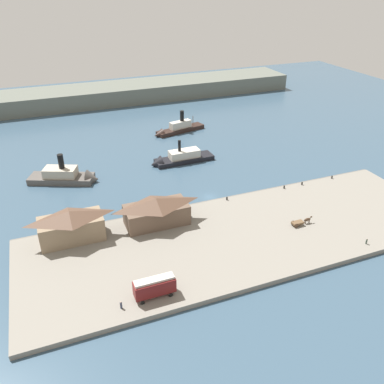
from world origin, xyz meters
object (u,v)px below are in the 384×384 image
object	(u,v)px
street_tram	(154,286)
mooring_post_east	(332,177)
mooring_post_center_east	(302,183)
horse_cart	(301,222)
mooring_post_west	(227,199)
pedestrian_standing_center	(121,305)
ferry_mid_harbor	(69,177)
ferry_approaching_west	(176,129)
ferry_shed_customs_shed	(156,211)
ferry_shed_central_terminal	(71,225)
mooring_post_center_west	(284,187)
ferry_moored_east	(177,159)
pedestrian_near_cart	(367,241)

from	to	relation	value
street_tram	mooring_post_east	world-z (taller)	street_tram
mooring_post_east	street_tram	bearing A→B (deg)	-156.08
mooring_post_center_east	street_tram	bearing A→B (deg)	-152.06
horse_cart	mooring_post_west	xyz separation A→B (m)	(-12.19, 18.62, -0.47)
pedestrian_standing_center	mooring_post_west	world-z (taller)	pedestrian_standing_center
mooring_post_center_east	ferry_mid_harbor	distance (m)	73.17
street_tram	ferry_approaching_west	distance (m)	97.03
horse_cart	ferry_approaching_west	xyz separation A→B (m)	(-6.52, 78.75, -0.56)
mooring_post_west	ferry_mid_harbor	size ratio (longest dim) A/B	0.04
mooring_post_center_east	horse_cart	bearing A→B (deg)	-125.81
street_tram	mooring_post_center_east	size ratio (longest dim) A/B	9.32
street_tram	pedestrian_standing_center	size ratio (longest dim) A/B	4.90
ferry_shed_customs_shed	mooring_post_center_east	size ratio (longest dim) A/B	18.31
street_tram	ferry_approaching_west	size ratio (longest dim) A/B	0.36
ferry_shed_central_terminal	pedestrian_standing_center	bearing A→B (deg)	-77.87
mooring_post_west	mooring_post_center_east	xyz separation A→B (m)	(25.58, -0.06, 0.00)
ferry_shed_customs_shed	mooring_post_east	distance (m)	59.54
mooring_post_center_east	mooring_post_center_west	xyz separation A→B (m)	(-6.41, 0.02, 0.00)
mooring_post_center_west	ferry_mid_harbor	world-z (taller)	ferry_mid_harbor
ferry_shed_central_terminal	mooring_post_center_east	distance (m)	69.27
ferry_shed_customs_shed	ferry_moored_east	world-z (taller)	ferry_shed_customs_shed
mooring_post_center_west	pedestrian_standing_center	bearing A→B (deg)	-151.67
horse_cart	ferry_shed_customs_shed	bearing A→B (deg)	157.48
pedestrian_near_cart	ferry_approaching_west	xyz separation A→B (m)	(-16.34, 91.58, -0.32)
horse_cart	mooring_post_west	world-z (taller)	horse_cart
ferry_approaching_west	ferry_mid_harbor	bearing A→B (deg)	-147.74
ferry_shed_customs_shed	pedestrian_near_cart	world-z (taller)	ferry_shed_customs_shed
horse_cart	pedestrian_standing_center	distance (m)	51.30
ferry_moored_east	ferry_mid_harbor	distance (m)	37.00
mooring_post_center_east	ferry_approaching_west	xyz separation A→B (m)	(-19.91, 60.20, -0.09)
mooring_post_center_west	horse_cart	bearing A→B (deg)	-110.61
ferry_mid_harbor	mooring_post_center_west	bearing A→B (deg)	-27.26
ferry_moored_east	mooring_post_center_east	bearing A→B (deg)	-47.45
ferry_shed_central_terminal	mooring_post_east	xyz separation A→B (m)	(80.49, 3.65, -3.58)
ferry_moored_east	ferry_mid_harbor	bearing A→B (deg)	-178.34
street_tram	ferry_shed_customs_shed	bearing A→B (deg)	72.03
ferry_shed_customs_shed	street_tram	distance (m)	26.86
pedestrian_near_cart	mooring_post_center_east	size ratio (longest dim) A/B	1.67
pedestrian_near_cart	ferry_mid_harbor	size ratio (longest dim) A/B	0.07
ferry_approaching_west	mooring_post_center_east	bearing A→B (deg)	-71.70
mooring_post_west	mooring_post_center_west	xyz separation A→B (m)	(19.18, -0.04, 0.00)
ferry_shed_customs_shed	pedestrian_near_cart	bearing A→B (deg)	-31.49
mooring_post_east	ferry_approaching_west	xyz separation A→B (m)	(-31.31, 60.02, -0.09)
mooring_post_west	ferry_approaching_west	world-z (taller)	ferry_approaching_west
mooring_post_center_east	ferry_moored_east	distance (m)	43.39
street_tram	pedestrian_near_cart	world-z (taller)	street_tram
pedestrian_standing_center	ferry_approaching_west	distance (m)	100.64
ferry_shed_central_terminal	mooring_post_west	size ratio (longest dim) A/B	17.15
mooring_post_west	mooring_post_center_east	distance (m)	25.58
ferry_shed_central_terminal	pedestrian_standing_center	world-z (taller)	ferry_shed_central_terminal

